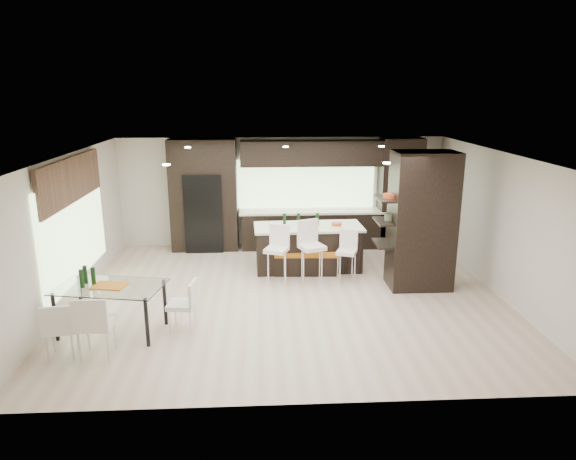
{
  "coord_description": "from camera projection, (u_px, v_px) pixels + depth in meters",
  "views": [
    {
      "loc": [
        -0.53,
        -9.11,
        3.82
      ],
      "look_at": [
        0.0,
        0.6,
        1.15
      ],
      "focal_mm": 32.0,
      "sensor_mm": 36.0,
      "label": 1
    }
  ],
  "objects": [
    {
      "name": "left_wall",
      "position": [
        69.0,
        231.0,
        9.25
      ],
      "size": [
        0.02,
        7.0,
        2.7
      ],
      "primitive_type": "cube",
      "color": "beige",
      "rests_on": "ground"
    },
    {
      "name": "stool_left",
      "position": [
        277.0,
        260.0,
        10.4
      ],
      "size": [
        0.55,
        0.55,
        0.96
      ],
      "primitive_type": "cube",
      "rotation": [
        0.0,
        0.0,
        -0.37
      ],
      "color": "white",
      "rests_on": "ground"
    },
    {
      "name": "stone_accent",
      "position": [
        71.0,
        180.0,
        9.21
      ],
      "size": [
        0.08,
        3.0,
        0.8
      ],
      "primitive_type": "cube",
      "color": "brown",
      "rests_on": "left_wall"
    },
    {
      "name": "ceiling_spots",
      "position": [
        289.0,
        154.0,
        9.35
      ],
      "size": [
        4.0,
        3.0,
        0.02
      ],
      "primitive_type": "cube",
      "color": "white",
      "rests_on": "ceiling"
    },
    {
      "name": "chair_end",
      "position": [
        182.0,
        308.0,
        8.32
      ],
      "size": [
        0.48,
        0.48,
        0.79
      ],
      "primitive_type": "cube",
      "rotation": [
        0.0,
        0.0,
        1.45
      ],
      "color": "white",
      "rests_on": "ground"
    },
    {
      "name": "back_cabinetry",
      "position": [
        303.0,
        194.0,
        12.54
      ],
      "size": [
        6.8,
        0.68,
        2.7
      ],
      "primitive_type": "cube",
      "color": "black",
      "rests_on": "ground"
    },
    {
      "name": "back_wall",
      "position": [
        282.0,
        192.0,
        12.83
      ],
      "size": [
        8.0,
        0.02,
        2.7
      ],
      "primitive_type": "cube",
      "color": "beige",
      "rests_on": "ground"
    },
    {
      "name": "dining_table",
      "position": [
        112.0,
        309.0,
        8.26
      ],
      "size": [
        1.8,
        1.22,
        0.8
      ],
      "primitive_type": "cube",
      "rotation": [
        0.0,
        0.0,
        -0.18
      ],
      "color": "white",
      "rests_on": "ground"
    },
    {
      "name": "chair_far",
      "position": [
        61.0,
        331.0,
        7.5
      ],
      "size": [
        0.49,
        0.49,
        0.81
      ],
      "primitive_type": "cube",
      "rotation": [
        0.0,
        0.0,
        0.13
      ],
      "color": "white",
      "rests_on": "ground"
    },
    {
      "name": "bench",
      "position": [
        305.0,
        261.0,
        11.0
      ],
      "size": [
        1.36,
        0.58,
        0.51
      ],
      "primitive_type": "cube",
      "rotation": [
        0.0,
        0.0,
        -0.05
      ],
      "color": "black",
      "rests_on": "ground"
    },
    {
      "name": "partition_column",
      "position": [
        422.0,
        221.0,
        9.98
      ],
      "size": [
        1.2,
        0.8,
        2.7
      ],
      "primitive_type": "cube",
      "color": "black",
      "rests_on": "ground"
    },
    {
      "name": "ground",
      "position": [
        290.0,
        296.0,
        9.81
      ],
      "size": [
        8.0,
        8.0,
        0.0
      ],
      "primitive_type": "plane",
      "color": "#C8AE99",
      "rests_on": "ground"
    },
    {
      "name": "stool_mid",
      "position": [
        312.0,
        258.0,
        10.41
      ],
      "size": [
        0.59,
        0.59,
        1.03
      ],
      "primitive_type": "cube",
      "rotation": [
        0.0,
        0.0,
        0.37
      ],
      "color": "white",
      "rests_on": "ground"
    },
    {
      "name": "chair_near",
      "position": [
        96.0,
        328.0,
        7.48
      ],
      "size": [
        0.5,
        0.5,
        0.92
      ],
      "primitive_type": "cube",
      "rotation": [
        0.0,
        0.0,
        0.01
      ],
      "color": "white",
      "rests_on": "ground"
    },
    {
      "name": "ceiling",
      "position": [
        290.0,
        155.0,
        9.1
      ],
      "size": [
        8.0,
        7.0,
        0.02
      ],
      "primitive_type": "cube",
      "color": "white",
      "rests_on": "ground"
    },
    {
      "name": "window_left",
      "position": [
        75.0,
        228.0,
        9.44
      ],
      "size": [
        0.04,
        3.2,
        1.9
      ],
      "primitive_type": "cube",
      "color": "#B2D199",
      "rests_on": "left_wall"
    },
    {
      "name": "right_wall",
      "position": [
        501.0,
        225.0,
        9.66
      ],
      "size": [
        0.02,
        7.0,
        2.7
      ],
      "primitive_type": "cube",
      "color": "beige",
      "rests_on": "ground"
    },
    {
      "name": "window_back",
      "position": [
        306.0,
        184.0,
        12.77
      ],
      "size": [
        3.4,
        0.04,
        1.2
      ],
      "primitive_type": "cube",
      "color": "#B2D199",
      "rests_on": "back_wall"
    },
    {
      "name": "refrigerator",
      "position": [
        204.0,
        212.0,
        12.47
      ],
      "size": [
        0.9,
        0.68,
        1.9
      ],
      "primitive_type": "cube",
      "color": "black",
      "rests_on": "ground"
    },
    {
      "name": "stool_right",
      "position": [
        346.0,
        261.0,
        10.51
      ],
      "size": [
        0.49,
        0.49,
        0.85
      ],
      "primitive_type": "cube",
      "rotation": [
        0.0,
        0.0,
        -0.38
      ],
      "color": "white",
      "rests_on": "ground"
    },
    {
      "name": "kitchen_island",
      "position": [
        308.0,
        247.0,
        11.22
      ],
      "size": [
        2.37,
        1.08,
        0.97
      ],
      "primitive_type": "cube",
      "rotation": [
        0.0,
        0.0,
        0.03
      ],
      "color": "black",
      "rests_on": "ground"
    },
    {
      "name": "floor_vase",
      "position": [
        397.0,
        248.0,
        10.6
      ],
      "size": [
        0.61,
        0.61,
        1.32
      ],
      "primitive_type": null,
      "rotation": [
        0.0,
        0.0,
        0.3
      ],
      "color": "#474F39",
      "rests_on": "ground"
    }
  ]
}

